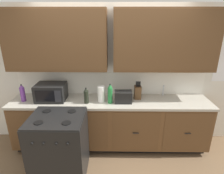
{
  "coord_description": "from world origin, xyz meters",
  "views": [
    {
      "loc": [
        0.07,
        -2.57,
        2.22
      ],
      "look_at": [
        0.03,
        0.27,
        1.16
      ],
      "focal_mm": 30.03,
      "sensor_mm": 36.0,
      "label": 1
    }
  ],
  "objects": [
    {
      "name": "stove_range",
      "position": [
        -0.73,
        -0.33,
        0.47
      ],
      "size": [
        0.76,
        0.68,
        0.95
      ],
      "color": "black",
      "rests_on": "ground_plane"
    },
    {
      "name": "knife_block",
      "position": [
        0.47,
        0.39,
        1.02
      ],
      "size": [
        0.11,
        0.14,
        0.31
      ],
      "color": "#52361E",
      "rests_on": "counter_run"
    },
    {
      "name": "bottle_green",
      "position": [
        0.0,
        0.2,
        1.07
      ],
      "size": [
        0.08,
        0.08,
        0.33
      ],
      "color": "#237A38",
      "rests_on": "counter_run"
    },
    {
      "name": "toaster",
      "position": [
        0.21,
        0.23,
        1.0
      ],
      "size": [
        0.28,
        0.18,
        0.19
      ],
      "color": "black",
      "rests_on": "counter_run"
    },
    {
      "name": "ground_plane",
      "position": [
        0.0,
        0.0,
        0.0
      ],
      "size": [
        8.29,
        8.29,
        0.0
      ],
      "primitive_type": "plane",
      "color": "brown"
    },
    {
      "name": "microwave",
      "position": [
        -0.99,
        0.31,
        1.05
      ],
      "size": [
        0.48,
        0.37,
        0.28
      ],
      "color": "black",
      "rests_on": "counter_run"
    },
    {
      "name": "bottle_violet",
      "position": [
        -1.44,
        0.26,
        1.05
      ],
      "size": [
        0.08,
        0.08,
        0.29
      ],
      "color": "#663384",
      "rests_on": "counter_run"
    },
    {
      "name": "bottle_dark",
      "position": [
        -0.38,
        0.19,
        1.04
      ],
      "size": [
        0.08,
        0.08,
        0.26
      ],
      "color": "black",
      "rests_on": "counter_run"
    },
    {
      "name": "wall_unit",
      "position": [
        0.0,
        0.5,
        1.65
      ],
      "size": [
        4.52,
        0.4,
        2.44
      ],
      "color": "silver",
      "rests_on": "ground_plane"
    },
    {
      "name": "counter_run",
      "position": [
        0.0,
        0.3,
        0.47
      ],
      "size": [
        3.35,
        0.64,
        0.91
      ],
      "color": "black",
      "rests_on": "ground_plane"
    },
    {
      "name": "paper_towel_roll",
      "position": [
        -0.15,
        0.26,
        1.04
      ],
      "size": [
        0.12,
        0.12,
        0.26
      ],
      "primitive_type": "cylinder",
      "color": "white",
      "rests_on": "counter_run"
    },
    {
      "name": "sink_faucet",
      "position": [
        0.93,
        0.51,
        1.01
      ],
      "size": [
        0.02,
        0.02,
        0.2
      ],
      "primitive_type": "cylinder",
      "color": "#B2B5BA",
      "rests_on": "counter_run"
    }
  ]
}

